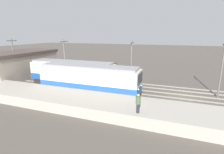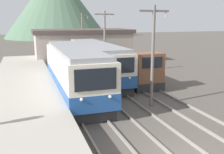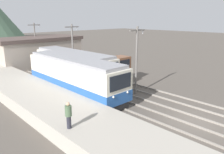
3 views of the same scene
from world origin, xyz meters
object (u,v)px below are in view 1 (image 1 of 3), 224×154
(commuter_train_left, at_px, (89,81))
(shunting_locomotive, at_px, (101,74))
(catenary_mast_far, at_px, (65,59))
(person_on_platform, at_px, (138,103))
(catenary_mast_near, at_px, (222,67))
(catenary_mast_mid, at_px, (131,62))
(catenary_mast_distant, at_px, (14,56))
(commuter_train_center, at_px, (72,74))

(commuter_train_left, relative_size, shunting_locomotive, 2.44)
(commuter_train_left, distance_m, catenary_mast_far, 7.93)
(commuter_train_left, height_order, person_on_platform, commuter_train_left)
(catenary_mast_near, height_order, catenary_mast_far, same)
(catenary_mast_mid, bearing_deg, catenary_mast_distant, 90.00)
(catenary_mast_near, bearing_deg, catenary_mast_far, 90.00)
(commuter_train_left, distance_m, person_on_platform, 8.77)
(catenary_mast_near, distance_m, catenary_mast_far, 20.87)
(commuter_train_left, bearing_deg, catenary_mast_near, -73.42)
(commuter_train_center, xyz_separation_m, catenary_mast_mid, (1.51, -8.24, 1.91))
(commuter_train_left, bearing_deg, commuter_train_center, 56.30)
(catenary_mast_near, height_order, catenary_mast_distant, same)
(commuter_train_left, relative_size, catenary_mast_distant, 1.92)
(commuter_train_center, relative_size, catenary_mast_mid, 1.95)
(commuter_train_left, relative_size, person_on_platform, 7.73)
(shunting_locomotive, bearing_deg, catenary_mast_mid, -106.19)
(catenary_mast_mid, height_order, catenary_mast_far, same)
(commuter_train_center, bearing_deg, catenary_mast_mid, -79.62)
(catenary_mast_near, relative_size, catenary_mast_far, 1.00)
(commuter_train_left, bearing_deg, shunting_locomotive, 10.72)
(commuter_train_center, bearing_deg, catenary_mast_distant, 83.19)
(shunting_locomotive, distance_m, person_on_platform, 13.71)
(commuter_train_center, bearing_deg, person_on_platform, -125.48)
(catenary_mast_far, bearing_deg, commuter_train_left, -123.96)
(catenary_mast_near, relative_size, catenary_mast_distant, 1.00)
(catenary_mast_distant, bearing_deg, commuter_train_center, -96.81)
(commuter_train_center, xyz_separation_m, person_on_platform, (-8.01, -11.24, 0.30))
(commuter_train_center, xyz_separation_m, catenary_mast_distant, (1.51, 12.63, 1.91))
(person_on_platform, bearing_deg, catenary_mast_near, -37.96)
(catenary_mast_near, bearing_deg, shunting_locomotive, 84.53)
(catenary_mast_far, relative_size, person_on_platform, 4.02)
(commuter_train_center, xyz_separation_m, catenary_mast_near, (1.51, -18.67, 1.91))
(catenary_mast_near, height_order, catenary_mast_mid, same)
(catenary_mast_mid, relative_size, person_on_platform, 4.02)
(catenary_mast_mid, bearing_deg, catenary_mast_far, 90.00)
(catenary_mast_near, xyz_separation_m, catenary_mast_distant, (0.00, 31.30, 0.00))
(catenary_mast_mid, distance_m, catenary_mast_far, 10.43)
(catenary_mast_mid, relative_size, catenary_mast_distant, 1.00)
(catenary_mast_near, relative_size, catenary_mast_mid, 1.00)
(catenary_mast_far, distance_m, catenary_mast_distant, 10.43)
(catenary_mast_far, xyz_separation_m, person_on_platform, (-9.52, -13.44, -1.62))
(shunting_locomotive, distance_m, catenary_mast_far, 5.97)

